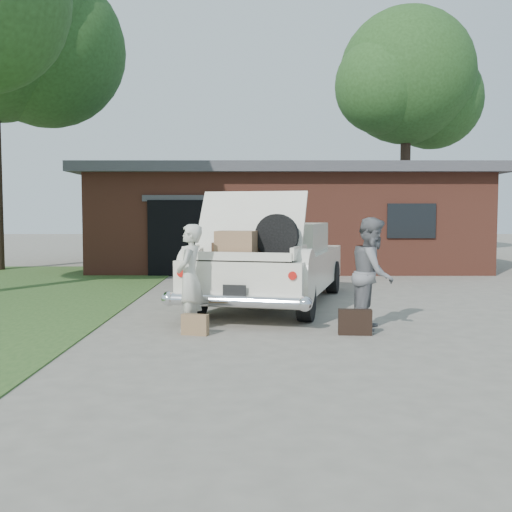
{
  "coord_description": "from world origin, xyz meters",
  "views": [
    {
      "loc": [
        -0.02,
        -9.28,
        1.79
      ],
      "look_at": [
        0.0,
        0.6,
        1.1
      ],
      "focal_mm": 42.0,
      "sensor_mm": 36.0,
      "label": 1
    }
  ],
  "objects": [
    {
      "name": "suitcase_left",
      "position": [
        -0.91,
        -0.5,
        0.16
      ],
      "size": [
        0.42,
        0.23,
        0.31
      ],
      "primitive_type": "cube",
      "rotation": [
        0.0,
        0.0,
        -0.28
      ],
      "color": "#8F6D49",
      "rests_on": "ground"
    },
    {
      "name": "tree_right",
      "position": [
        6.66,
        17.07,
        7.43
      ],
      "size": [
        6.72,
        5.84,
        10.69
      ],
      "color": "#38281E",
      "rests_on": "ground"
    },
    {
      "name": "house",
      "position": [
        0.98,
        11.47,
        1.67
      ],
      "size": [
        12.8,
        7.8,
        3.3
      ],
      "color": "brown",
      "rests_on": "ground"
    },
    {
      "name": "woman_left",
      "position": [
        -1.02,
        -0.15,
        0.82
      ],
      "size": [
        0.48,
        0.65,
        1.64
      ],
      "primitive_type": "imported",
      "rotation": [
        0.0,
        0.0,
        -1.73
      ],
      "color": "beige",
      "rests_on": "ground"
    },
    {
      "name": "ground",
      "position": [
        0.0,
        0.0,
        0.0
      ],
      "size": [
        90.0,
        90.0,
        0.0
      ],
      "primitive_type": "plane",
      "color": "gray",
      "rests_on": "ground"
    },
    {
      "name": "woman_right",
      "position": [
        1.81,
        -0.05,
        0.87
      ],
      "size": [
        0.9,
        1.02,
        1.74
      ],
      "primitive_type": "imported",
      "rotation": [
        0.0,
        0.0,
        1.24
      ],
      "color": "slate",
      "rests_on": "ground"
    },
    {
      "name": "sedan",
      "position": [
        0.34,
        2.61,
        0.83
      ],
      "size": [
        3.49,
        6.01,
        2.19
      ],
      "rotation": [
        0.0,
        0.0,
        -0.25
      ],
      "color": "white",
      "rests_on": "ground"
    },
    {
      "name": "suitcase_right",
      "position": [
        1.47,
        -0.49,
        0.19
      ],
      "size": [
        0.51,
        0.2,
        0.38
      ],
      "primitive_type": "cube",
      "rotation": [
        0.0,
        0.0,
        -0.08
      ],
      "color": "black",
      "rests_on": "ground"
    }
  ]
}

